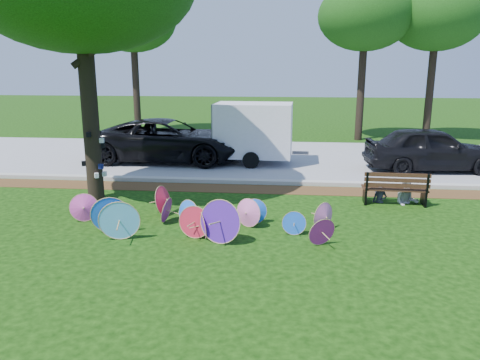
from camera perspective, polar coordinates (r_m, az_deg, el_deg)
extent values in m
plane|color=black|center=(9.79, -4.10, -7.88)|extent=(90.00, 90.00, 0.00)
cube|color=#472D16|center=(14.03, -1.03, -1.05)|extent=(90.00, 1.00, 0.01)
cube|color=#B7B5AD|center=(14.68, -0.72, -0.13)|extent=(90.00, 0.30, 0.12)
cube|color=gray|center=(18.73, 0.68, 2.78)|extent=(90.00, 8.00, 0.01)
cylinder|color=black|center=(13.19, -17.84, 8.19)|extent=(0.44, 0.44, 4.92)
cone|color=blue|center=(10.89, 1.77, -3.89)|extent=(0.62, 0.25, 0.61)
cone|color=#B7248E|center=(11.15, -9.13, -3.59)|extent=(0.31, 0.64, 0.62)
cone|color=red|center=(10.10, -5.48, -5.04)|extent=(0.74, 0.30, 0.72)
cone|color=red|center=(11.65, -9.14, -2.46)|extent=(0.42, 0.79, 0.76)
cone|color=blue|center=(10.70, -15.52, -4.03)|extent=(0.88, 0.45, 0.86)
cone|color=blue|center=(10.53, -6.46, -4.32)|extent=(0.66, 0.56, 0.71)
cone|color=blue|center=(10.33, 6.61, -5.18)|extent=(0.54, 0.15, 0.54)
cone|color=#B7248E|center=(10.06, -4.30, -5.46)|extent=(0.37, 0.62, 0.60)
cone|color=pink|center=(10.59, 10.31, -4.46)|extent=(0.52, 0.55, 0.66)
cone|color=pink|center=(10.68, 0.87, -4.06)|extent=(0.66, 0.50, 0.67)
cone|color=#60BAFE|center=(10.23, -14.46, -4.72)|extent=(0.90, 0.41, 0.89)
cone|color=#4C1BA3|center=(9.79, -2.28, -4.94)|extent=(0.99, 0.59, 0.95)
cone|color=#DA41A6|center=(11.63, -18.50, -3.25)|extent=(0.70, 0.39, 0.68)
cone|color=#B7248E|center=(9.78, 9.82, -6.16)|extent=(0.64, 0.48, 0.62)
imported|color=black|center=(18.08, -8.81, 4.79)|extent=(5.83, 2.76, 1.61)
imported|color=black|center=(17.56, 22.28, 3.51)|extent=(4.63, 2.18, 1.53)
cube|color=white|center=(17.40, 1.70, 6.15)|extent=(2.85, 1.87, 2.54)
imported|color=#313243|center=(13.06, 16.78, -0.51)|extent=(0.43, 0.34, 1.02)
imported|color=silver|center=(13.18, 19.81, 0.05)|extent=(0.68, 0.56, 1.31)
cylinder|color=black|center=(25.54, -12.56, 11.09)|extent=(0.36, 0.36, 5.00)
ellipsoid|color=black|center=(25.61, -12.97, 18.48)|extent=(4.40, 4.40, 3.20)
cylinder|color=black|center=(23.62, 14.54, 10.77)|extent=(0.36, 0.36, 5.00)
ellipsoid|color=black|center=(23.69, 15.05, 18.76)|extent=(4.40, 4.40, 3.20)
cylinder|color=black|center=(24.64, 22.16, 10.32)|extent=(0.36, 0.36, 5.00)
ellipsoid|color=black|center=(24.71, 22.89, 17.95)|extent=(4.40, 4.40, 3.20)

